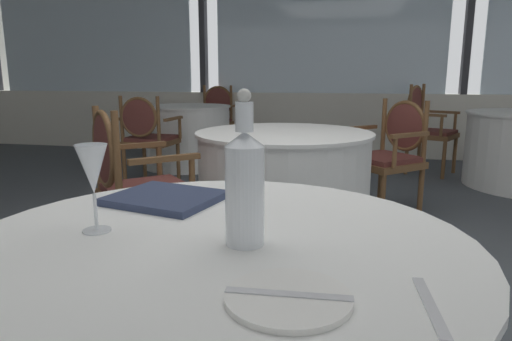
% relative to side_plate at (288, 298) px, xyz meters
% --- Properties ---
extents(ground_plane, '(15.26, 15.26, 0.00)m').
position_rel_side_plate_xyz_m(ground_plane, '(-0.32, 1.25, -0.74)').
color(ground_plane, '#4C5156').
extents(window_wall_far, '(10.99, 0.14, 2.92)m').
position_rel_side_plate_xyz_m(window_wall_far, '(-0.32, 5.66, 0.42)').
color(window_wall_far, silver).
rests_on(window_wall_far, ground_plane).
extents(side_plate, '(0.21, 0.21, 0.01)m').
position_rel_side_plate_xyz_m(side_plate, '(0.00, 0.00, 0.00)').
color(side_plate, white).
rests_on(side_plate, foreground_table).
extents(butter_knife, '(0.21, 0.03, 0.00)m').
position_rel_side_plate_xyz_m(butter_knife, '(0.00, 0.00, 0.01)').
color(butter_knife, silver).
rests_on(butter_knife, foreground_table).
extents(dinner_fork, '(0.03, 0.20, 0.00)m').
position_rel_side_plate_xyz_m(dinner_fork, '(0.22, 0.03, -0.00)').
color(dinner_fork, silver).
rests_on(dinner_fork, foreground_table).
extents(water_bottle, '(0.08, 0.08, 0.33)m').
position_rel_side_plate_xyz_m(water_bottle, '(-0.13, 0.23, 0.12)').
color(water_bottle, white).
rests_on(water_bottle, foreground_table).
extents(wine_glass, '(0.07, 0.07, 0.20)m').
position_rel_side_plate_xyz_m(wine_glass, '(-0.48, 0.23, 0.14)').
color(wine_glass, white).
rests_on(wine_glass, foreground_table).
extents(menu_book, '(0.34, 0.31, 0.02)m').
position_rel_side_plate_xyz_m(menu_book, '(-0.43, 0.50, 0.01)').
color(menu_book, '#2D3856').
rests_on(menu_book, foreground_table).
extents(background_table_0, '(1.06, 1.06, 0.73)m').
position_rel_side_plate_xyz_m(background_table_0, '(-1.89, 4.47, -0.37)').
color(background_table_0, white).
rests_on(background_table_0, ground_plane).
extents(dining_chair_0_0, '(0.56, 0.50, 0.89)m').
position_rel_side_plate_xyz_m(dining_chair_0_0, '(-1.95, 3.52, -0.22)').
color(dining_chair_0_0, brown).
rests_on(dining_chair_0_0, ground_plane).
extents(dining_chair_0_1, '(0.56, 0.50, 0.95)m').
position_rel_side_plate_xyz_m(dining_chair_0_1, '(-1.83, 5.43, -0.19)').
color(dining_chair_0_1, brown).
rests_on(dining_chair_0_1, ground_plane).
extents(dining_chair_1_0, '(0.62, 0.64, 0.99)m').
position_rel_side_plate_xyz_m(dining_chair_1_0, '(0.85, 4.70, -0.17)').
color(dining_chair_1_0, brown).
rests_on(dining_chair_1_0, ground_plane).
extents(background_table_2, '(1.13, 1.13, 0.73)m').
position_rel_side_plate_xyz_m(background_table_2, '(-0.35, 2.19, -0.37)').
color(background_table_2, white).
rests_on(background_table_2, ground_plane).
extents(dining_chair_2_0, '(0.66, 0.66, 0.91)m').
position_rel_side_plate_xyz_m(dining_chair_2_0, '(0.36, 2.87, -0.20)').
color(dining_chair_2_0, brown).
rests_on(dining_chair_2_0, ground_plane).
extents(dining_chair_2_1, '(0.66, 0.66, 0.92)m').
position_rel_side_plate_xyz_m(dining_chair_2_1, '(-1.07, 1.51, -0.19)').
color(dining_chair_2_1, brown).
rests_on(dining_chair_2_1, ground_plane).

